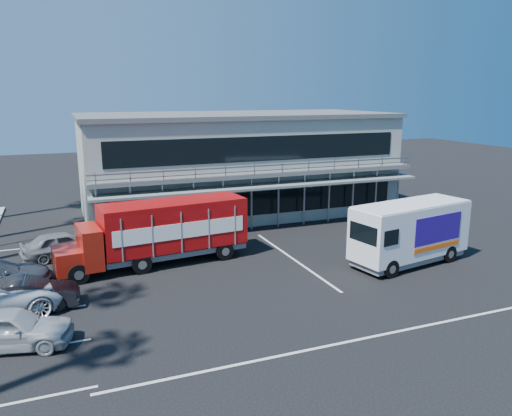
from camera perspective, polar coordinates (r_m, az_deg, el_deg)
name	(u,v)px	position (r m, az deg, el deg)	size (l,w,h in m)	color
ground	(283,283)	(23.69, 3.08, -8.61)	(120.00, 120.00, 0.00)	black
building	(237,163)	(37.36, -2.23, 5.19)	(22.40, 12.00, 7.30)	gray
red_truck	(162,230)	(26.26, -10.75, -2.52)	(9.90, 3.36, 3.27)	#98160C
white_van	(410,232)	(27.01, 17.17, -2.63)	(6.91, 3.41, 3.23)	white
parked_car_a	(9,329)	(19.80, -26.35, -12.25)	(1.70, 4.22, 1.44)	#AAAEB1
parked_car_b	(27,295)	(22.73, -24.72, -8.97)	(1.42, 4.08, 1.34)	black
parked_car_e	(63,244)	(28.99, -21.23, -3.91)	(1.72, 4.26, 1.45)	gray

